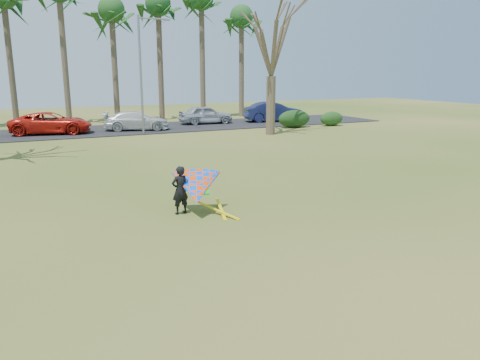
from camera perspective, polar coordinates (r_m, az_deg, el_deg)
name	(u,v)px	position (r m, az deg, el deg)	size (l,w,h in m)	color
ground	(271,234)	(12.92, 3.85, -6.59)	(100.00, 100.00, 0.00)	#295111
parking_strip	(107,130)	(36.33, -15.91, 5.84)	(46.00, 7.00, 0.06)	black
palm_6	(111,11)	(42.60, -15.41, 19.22)	(4.84, 4.84, 10.84)	#473A2B
palm_7	(158,5)	(43.61, -9.96, 20.22)	(4.84, 4.84, 11.54)	#4F3D2F
palm_8	(201,0)	(44.97, -4.74, 21.02)	(4.84, 4.84, 12.24)	#453929
palm_9	(241,18)	(46.38, 0.18, 19.13)	(4.84, 4.84, 10.84)	#48392B
bare_tree_right	(272,37)	(32.82, 3.89, 17.01)	(6.27, 6.27, 9.21)	#473B2B
streetlight	(143,69)	(33.58, -11.76, 13.09)	(2.28, 0.18, 8.00)	gray
hedge_near	(294,119)	(37.15, 6.63, 7.43)	(2.76, 1.25, 1.38)	#153312
hedge_far	(332,119)	(38.83, 11.10, 7.35)	(2.08, 0.98, 1.15)	#193B15
car_2	(51,123)	(35.32, -22.04, 6.46)	(2.49, 5.40, 1.50)	red
car_3	(137,121)	(35.75, -12.49, 7.07)	(1.92, 4.73, 1.37)	silver
car_4	(206,115)	(39.26, -4.20, 7.96)	(1.77, 4.41, 1.50)	#A8ADB7
car_5	(274,112)	(41.02, 4.12, 8.31)	(1.77, 5.08, 1.67)	#19204D
kite_flyer	(195,188)	(14.48, -5.48, -0.95)	(2.13, 2.39, 2.02)	black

